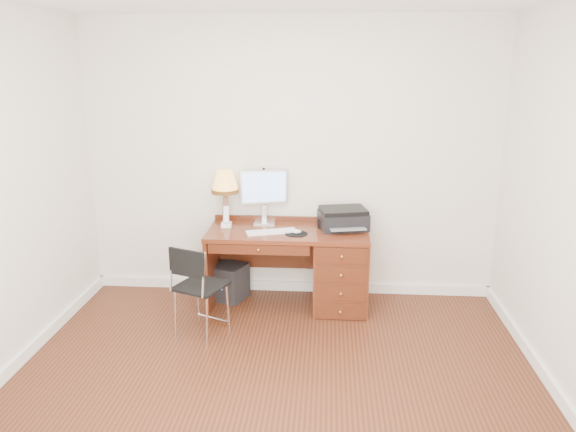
# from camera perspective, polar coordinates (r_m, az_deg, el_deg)

# --- Properties ---
(ground) EXTENTS (4.00, 4.00, 0.00)m
(ground) POSITION_cam_1_polar(r_m,az_deg,el_deg) (4.29, -1.43, -16.68)
(ground) COLOR #3A190D
(ground) RESTS_ON ground
(room_shell) EXTENTS (4.00, 4.00, 4.00)m
(room_shell) POSITION_cam_1_polar(r_m,az_deg,el_deg) (4.81, -0.69, -12.17)
(room_shell) COLOR silver
(room_shell) RESTS_ON ground
(desk) EXTENTS (1.50, 0.67, 0.75)m
(desk) POSITION_cam_1_polar(r_m,az_deg,el_deg) (5.35, 3.45, -4.97)
(desk) COLOR maroon
(desk) RESTS_ON ground
(monitor) EXTENTS (0.45, 0.19, 0.52)m
(monitor) POSITION_cam_1_polar(r_m,az_deg,el_deg) (5.43, -2.39, 2.68)
(monitor) COLOR silver
(monitor) RESTS_ON desk
(keyboard) EXTENTS (0.48, 0.26, 0.02)m
(keyboard) POSITION_cam_1_polar(r_m,az_deg,el_deg) (5.18, -1.70, -1.61)
(keyboard) COLOR white
(keyboard) RESTS_ON desk
(mouse_pad) EXTENTS (0.21, 0.21, 0.04)m
(mouse_pad) POSITION_cam_1_polar(r_m,az_deg,el_deg) (5.14, 0.86, -1.71)
(mouse_pad) COLOR black
(mouse_pad) RESTS_ON desk
(printer) EXTENTS (0.50, 0.43, 0.19)m
(printer) POSITION_cam_1_polar(r_m,az_deg,el_deg) (5.32, 5.62, -0.24)
(printer) COLOR black
(printer) RESTS_ON desk
(leg_lamp) EXTENTS (0.26, 0.26, 0.54)m
(leg_lamp) POSITION_cam_1_polar(r_m,az_deg,el_deg) (5.36, -6.41, 3.14)
(leg_lamp) COLOR black
(leg_lamp) RESTS_ON desk
(phone) EXTENTS (0.10, 0.10, 0.20)m
(phone) POSITION_cam_1_polar(r_m,az_deg,el_deg) (5.38, -6.28, -0.48)
(phone) COLOR white
(phone) RESTS_ON desk
(pen_cup) EXTENTS (0.07, 0.07, 0.09)m
(pen_cup) POSITION_cam_1_polar(r_m,az_deg,el_deg) (5.32, 3.41, -0.77)
(pen_cup) COLOR black
(pen_cup) RESTS_ON desk
(chair) EXTENTS (0.50, 0.50, 0.81)m
(chair) POSITION_cam_1_polar(r_m,az_deg,el_deg) (4.81, -9.03, -6.62)
(chair) COLOR black
(chair) RESTS_ON ground
(equipment_box) EXTENTS (0.39, 0.39, 0.35)m
(equipment_box) POSITION_cam_1_polar(r_m,az_deg,el_deg) (5.61, -5.97, -6.65)
(equipment_box) COLOR black
(equipment_box) RESTS_ON ground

